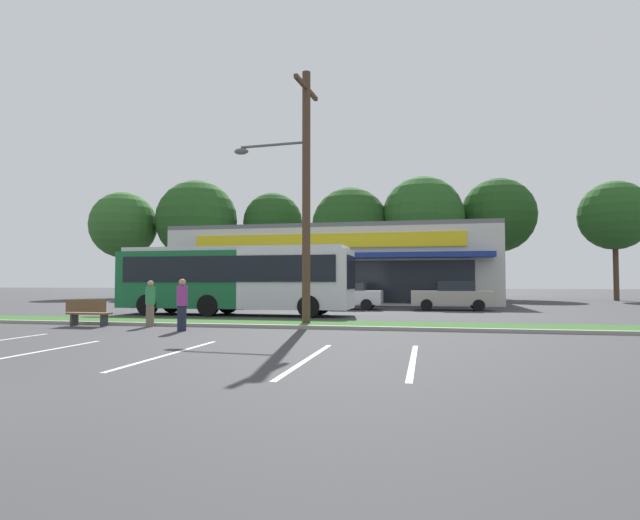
{
  "coord_description": "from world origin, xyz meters",
  "views": [
    {
      "loc": [
        7.31,
        -4.11,
        1.58
      ],
      "look_at": [
        2.67,
        18.1,
        2.56
      ],
      "focal_mm": 28.73,
      "sensor_mm": 36.0,
      "label": 1
    }
  ],
  "objects_px": {
    "utility_pole": "(302,189)",
    "car_2": "(234,295)",
    "car_1": "(346,296)",
    "pedestrian_near_bench": "(150,303)",
    "city_bus": "(235,278)",
    "pedestrian_by_pole": "(182,305)",
    "bus_stop_bench": "(88,312)",
    "car_0": "(452,295)"
  },
  "relations": [
    {
      "from": "bus_stop_bench",
      "to": "pedestrian_by_pole",
      "type": "height_order",
      "value": "pedestrian_by_pole"
    },
    {
      "from": "car_0",
      "to": "pedestrian_near_bench",
      "type": "height_order",
      "value": "car_0"
    },
    {
      "from": "city_bus",
      "to": "pedestrian_by_pole",
      "type": "xyz_separation_m",
      "value": [
        1.25,
        -7.88,
        -0.92
      ]
    },
    {
      "from": "utility_pole",
      "to": "pedestrian_near_bench",
      "type": "xyz_separation_m",
      "value": [
        -5.23,
        -1.37,
        -4.16
      ]
    },
    {
      "from": "car_1",
      "to": "car_2",
      "type": "bearing_deg",
      "value": -4.64
    },
    {
      "from": "car_0",
      "to": "car_1",
      "type": "relative_size",
      "value": 1.06
    },
    {
      "from": "bus_stop_bench",
      "to": "pedestrian_by_pole",
      "type": "xyz_separation_m",
      "value": [
        4.15,
        -0.99,
        0.34
      ]
    },
    {
      "from": "utility_pole",
      "to": "car_0",
      "type": "xyz_separation_m",
      "value": [
        5.82,
        11.68,
        -4.16
      ]
    },
    {
      "from": "car_1",
      "to": "city_bus",
      "type": "bearing_deg",
      "value": 54.13
    },
    {
      "from": "utility_pole",
      "to": "city_bus",
      "type": "height_order",
      "value": "utility_pole"
    },
    {
      "from": "city_bus",
      "to": "pedestrian_near_bench",
      "type": "distance_m",
      "value": 6.7
    },
    {
      "from": "city_bus",
      "to": "bus_stop_bench",
      "type": "distance_m",
      "value": 7.59
    },
    {
      "from": "car_2",
      "to": "city_bus",
      "type": "bearing_deg",
      "value": 111.92
    },
    {
      "from": "city_bus",
      "to": "bus_stop_bench",
      "type": "xyz_separation_m",
      "value": [
        -2.91,
        -6.89,
        -1.26
      ]
    },
    {
      "from": "bus_stop_bench",
      "to": "pedestrian_by_pole",
      "type": "distance_m",
      "value": 4.28
    },
    {
      "from": "utility_pole",
      "to": "car_2",
      "type": "distance_m",
      "value": 14.62
    },
    {
      "from": "car_1",
      "to": "car_2",
      "type": "distance_m",
      "value": 7.18
    },
    {
      "from": "car_2",
      "to": "pedestrian_near_bench",
      "type": "relative_size",
      "value": 2.89
    },
    {
      "from": "city_bus",
      "to": "bus_stop_bench",
      "type": "height_order",
      "value": "city_bus"
    },
    {
      "from": "city_bus",
      "to": "car_1",
      "type": "distance_m",
      "value": 7.65
    },
    {
      "from": "pedestrian_by_pole",
      "to": "car_0",
      "type": "bearing_deg",
      "value": 122.05
    },
    {
      "from": "car_0",
      "to": "utility_pole",
      "type": "bearing_deg",
      "value": 63.53
    },
    {
      "from": "utility_pole",
      "to": "pedestrian_by_pole",
      "type": "xyz_separation_m",
      "value": [
        -3.35,
        -2.65,
        -4.14
      ]
    },
    {
      "from": "bus_stop_bench",
      "to": "pedestrian_by_pole",
      "type": "relative_size",
      "value": 0.95
    },
    {
      "from": "pedestrian_by_pole",
      "to": "pedestrian_near_bench",
      "type": "bearing_deg",
      "value": -149.66
    },
    {
      "from": "city_bus",
      "to": "car_0",
      "type": "bearing_deg",
      "value": 32.15
    },
    {
      "from": "car_0",
      "to": "pedestrian_by_pole",
      "type": "bearing_deg",
      "value": 57.4
    },
    {
      "from": "utility_pole",
      "to": "car_0",
      "type": "bearing_deg",
      "value": 63.53
    },
    {
      "from": "car_2",
      "to": "bus_stop_bench",
      "type": "bearing_deg",
      "value": 89.16
    },
    {
      "from": "utility_pole",
      "to": "bus_stop_bench",
      "type": "xyz_separation_m",
      "value": [
        -7.51,
        -1.67,
        -4.48
      ]
    },
    {
      "from": "bus_stop_bench",
      "to": "car_2",
      "type": "bearing_deg",
      "value": -90.84
    },
    {
      "from": "utility_pole",
      "to": "car_0",
      "type": "relative_size",
      "value": 2.09
    },
    {
      "from": "bus_stop_bench",
      "to": "car_2",
      "type": "height_order",
      "value": "car_2"
    },
    {
      "from": "car_0",
      "to": "car_1",
      "type": "xyz_separation_m",
      "value": [
        -5.97,
        -0.31,
        -0.04
      ]
    },
    {
      "from": "utility_pole",
      "to": "car_2",
      "type": "height_order",
      "value": "utility_pole"
    },
    {
      "from": "bus_stop_bench",
      "to": "car_0",
      "type": "bearing_deg",
      "value": -134.94
    },
    {
      "from": "car_1",
      "to": "car_2",
      "type": "relative_size",
      "value": 0.89
    },
    {
      "from": "car_0",
      "to": "pedestrian_near_bench",
      "type": "bearing_deg",
      "value": 49.77
    },
    {
      "from": "city_bus",
      "to": "pedestrian_near_bench",
      "type": "bearing_deg",
      "value": -95.08
    },
    {
      "from": "utility_pole",
      "to": "pedestrian_near_bench",
      "type": "distance_m",
      "value": 6.82
    },
    {
      "from": "utility_pole",
      "to": "pedestrian_by_pole",
      "type": "relative_size",
      "value": 5.51
    },
    {
      "from": "car_0",
      "to": "car_1",
      "type": "bearing_deg",
      "value": 2.99
    }
  ]
}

